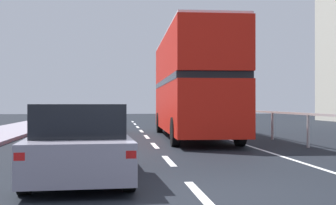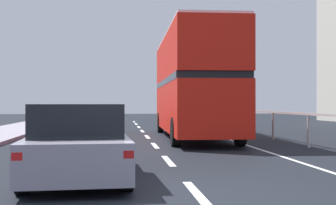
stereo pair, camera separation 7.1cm
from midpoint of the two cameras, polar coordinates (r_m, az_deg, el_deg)
ground_plane at (r=7.65m, az=3.53°, el=-11.51°), size 73.61×120.00×0.10m
lane_paint_markings at (r=16.58m, az=4.74°, el=-5.19°), size 3.37×46.00×0.01m
bridge_side_railing at (r=17.57m, az=14.62°, el=-1.88°), size 0.10×42.00×1.16m
double_decker_bus_red at (r=19.49m, az=2.94°, el=2.41°), size 2.73×10.74×4.36m
hatchback_car_near at (r=9.14m, az=-11.11°, el=-4.96°), size 2.07×4.55×1.45m
sedan_car_ahead at (r=23.80m, az=-9.24°, el=-2.11°), size 1.87×4.13×1.35m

